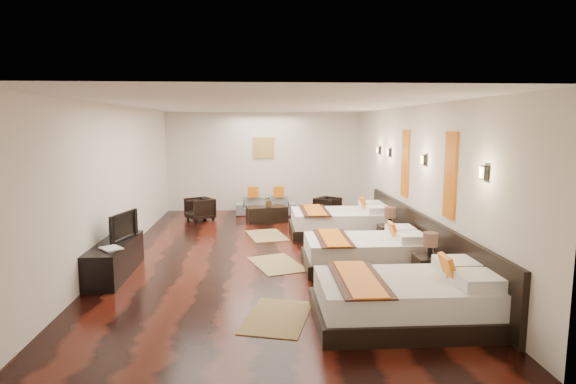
{
  "coord_description": "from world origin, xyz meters",
  "views": [
    {
      "loc": [
        -0.12,
        -8.77,
        2.45
      ],
      "look_at": [
        0.45,
        0.68,
        1.1
      ],
      "focal_mm": 29.48,
      "sensor_mm": 36.0,
      "label": 1
    }
  ],
  "objects": [
    {
      "name": "tv",
      "position": [
        -2.45,
        -0.94,
        0.78
      ],
      "size": [
        0.31,
        0.81,
        0.47
      ],
      "primitive_type": "imported",
      "rotation": [
        0.0,
        0.0,
        1.31
      ],
      "color": "black",
      "rests_on": "tv_console"
    },
    {
      "name": "ceiling",
      "position": [
        0.0,
        0.0,
        2.8
      ],
      "size": [
        5.5,
        9.5,
        0.01
      ],
      "primitive_type": "cube",
      "color": "white",
      "rests_on": "floor"
    },
    {
      "name": "table_plant",
      "position": [
        0.12,
        3.02,
        0.55
      ],
      "size": [
        0.26,
        0.23,
        0.29
      ],
      "primitive_type": "imported",
      "rotation": [
        0.0,
        0.0,
        0.0
      ],
      "color": "#2D5C1E",
      "rests_on": "coffee_table"
    },
    {
      "name": "bed_near",
      "position": [
        1.7,
        -3.24,
        0.29
      ],
      "size": [
        2.24,
        1.41,
        0.86
      ],
      "color": "black",
      "rests_on": "floor"
    },
    {
      "name": "sconce_lounge",
      "position": [
        2.7,
        2.3,
        1.85
      ],
      "size": [
        0.07,
        0.12,
        0.18
      ],
      "color": "black",
      "rests_on": "right_wall"
    },
    {
      "name": "nightstand_a",
      "position": [
        2.44,
        -1.96,
        0.29
      ],
      "size": [
        0.42,
        0.42,
        0.84
      ],
      "color": "black",
      "rests_on": "floor"
    },
    {
      "name": "orange_panel_a",
      "position": [
        2.73,
        -1.9,
        1.7
      ],
      "size": [
        0.04,
        0.4,
        1.3
      ],
      "primitive_type": "cube",
      "color": "#D86014",
      "rests_on": "right_wall"
    },
    {
      "name": "armchair_left",
      "position": [
        -1.67,
        3.38,
        0.29
      ],
      "size": [
        0.87,
        0.87,
        0.58
      ],
      "primitive_type": "imported",
      "rotation": [
        0.0,
        0.0,
        -1.0
      ],
      "color": "black",
      "rests_on": "floor"
    },
    {
      "name": "orange_panel_b",
      "position": [
        2.73,
        0.3,
        1.7
      ],
      "size": [
        0.04,
        0.4,
        1.3
      ],
      "primitive_type": "cube",
      "color": "#D86014",
      "rests_on": "right_wall"
    },
    {
      "name": "jute_mat_near",
      "position": [
        0.09,
        -3.0,
        0.01
      ],
      "size": [
        1.04,
        1.35,
        0.01
      ],
      "primitive_type": "cube",
      "rotation": [
        0.0,
        0.0,
        -0.26
      ],
      "color": "#967C4C",
      "rests_on": "floor"
    },
    {
      "name": "sconce_far",
      "position": [
        2.7,
        1.4,
        1.85
      ],
      "size": [
        0.07,
        0.12,
        0.18
      ],
      "color": "black",
      "rests_on": "right_wall"
    },
    {
      "name": "sconce_mid",
      "position": [
        2.7,
        -0.8,
        1.85
      ],
      "size": [
        0.07,
        0.12,
        0.18
      ],
      "color": "black",
      "rests_on": "right_wall"
    },
    {
      "name": "tv_console",
      "position": [
        -2.5,
        -1.11,
        0.28
      ],
      "size": [
        0.5,
        1.8,
        0.55
      ],
      "primitive_type": "cube",
      "color": "black",
      "rests_on": "floor"
    },
    {
      "name": "back_wall",
      "position": [
        0.0,
        4.75,
        1.4
      ],
      "size": [
        5.5,
        0.01,
        2.8
      ],
      "primitive_type": "cube",
      "color": "silver",
      "rests_on": "floor"
    },
    {
      "name": "bed_far",
      "position": [
        1.7,
        1.5,
        0.29
      ],
      "size": [
        2.22,
        1.39,
        0.85
      ],
      "color": "black",
      "rests_on": "floor"
    },
    {
      "name": "floor",
      "position": [
        0.0,
        0.0,
        0.0
      ],
      "size": [
        5.5,
        9.5,
        0.01
      ],
      "primitive_type": "cube",
      "color": "black",
      "rests_on": "ground"
    },
    {
      "name": "jute_mat_far",
      "position": [
        0.02,
        1.52,
        0.01
      ],
      "size": [
        0.99,
        1.33,
        0.01
      ],
      "primitive_type": "cube",
      "rotation": [
        0.0,
        0.0,
        0.22
      ],
      "color": "#967C4C",
      "rests_on": "floor"
    },
    {
      "name": "left_wall",
      "position": [
        -2.75,
        0.0,
        1.4
      ],
      "size": [
        0.01,
        9.5,
        2.8
      ],
      "primitive_type": "cube",
      "color": "silver",
      "rests_on": "floor"
    },
    {
      "name": "sconce_near",
      "position": [
        2.7,
        -3.0,
        1.85
      ],
      "size": [
        0.07,
        0.12,
        0.18
      ],
      "color": "black",
      "rests_on": "right_wall"
    },
    {
      "name": "right_wall",
      "position": [
        2.75,
        0.0,
        1.4
      ],
      "size": [
        0.01,
        9.5,
        2.8
      ],
      "primitive_type": "cube",
      "color": "silver",
      "rests_on": "floor"
    },
    {
      "name": "armchair_right",
      "position": [
        1.69,
        3.58,
        0.27
      ],
      "size": [
        0.82,
        0.82,
        0.54
      ],
      "primitive_type": "imported",
      "rotation": [
        0.0,
        0.0,
        0.87
      ],
      "color": "black",
      "rests_on": "floor"
    },
    {
      "name": "nightstand_b",
      "position": [
        2.44,
        0.25,
        0.3
      ],
      "size": [
        0.43,
        0.43,
        0.84
      ],
      "color": "black",
      "rests_on": "floor"
    },
    {
      "name": "jute_mat_mid",
      "position": [
        0.17,
        -0.68,
        0.01
      ],
      "size": [
        1.09,
        1.38,
        0.01
      ],
      "primitive_type": "cube",
      "rotation": [
        0.0,
        0.0,
        0.33
      ],
      "color": "#967C4C",
      "rests_on": "floor"
    },
    {
      "name": "sofa",
      "position": [
        0.05,
        4.08,
        0.24
      ],
      "size": [
        1.64,
        0.66,
        0.48
      ],
      "primitive_type": "imported",
      "rotation": [
        0.0,
        0.0,
        -0.01
      ],
      "color": "slate",
      "rests_on": "floor"
    },
    {
      "name": "book",
      "position": [
        -2.5,
        -1.66,
        0.57
      ],
      "size": [
        0.42,
        0.43,
        0.03
      ],
      "primitive_type": "imported",
      "rotation": [
        0.0,
        0.0,
        0.7
      ],
      "color": "black",
      "rests_on": "tv_console"
    },
    {
      "name": "gold_artwork",
      "position": [
        0.0,
        4.73,
        1.8
      ],
      "size": [
        0.6,
        0.04,
        0.6
      ],
      "primitive_type": "cube",
      "color": "#AD873F",
      "rests_on": "back_wall"
    },
    {
      "name": "figurine",
      "position": [
        -2.5,
        -0.36,
        0.72
      ],
      "size": [
        0.41,
        0.41,
        0.34
      ],
      "primitive_type": "imported",
      "rotation": [
        0.0,
        0.0,
        -0.29
      ],
      "color": "brown",
      "rests_on": "tv_console"
    },
    {
      "name": "coffee_table",
      "position": [
        0.05,
        3.03,
        0.2
      ],
      "size": [
        1.08,
        0.69,
        0.4
      ],
      "primitive_type": "cube",
      "rotation": [
        0.0,
        0.0,
        0.2
      ],
      "color": "black",
      "rests_on": "floor"
    },
    {
      "name": "headboard_panel",
      "position": [
        2.71,
        -0.8,
        0.45
      ],
      "size": [
        0.08,
        6.6,
        0.9
      ],
      "primitive_type": "cube",
      "color": "black",
      "rests_on": "floor"
    },
    {
      "name": "bed_mid",
      "position": [
        1.7,
        -0.95,
        0.27
      ],
      "size": [
        2.08,
        1.31,
        0.79
      ],
      "color": "black",
      "rests_on": "floor"
    }
  ]
}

